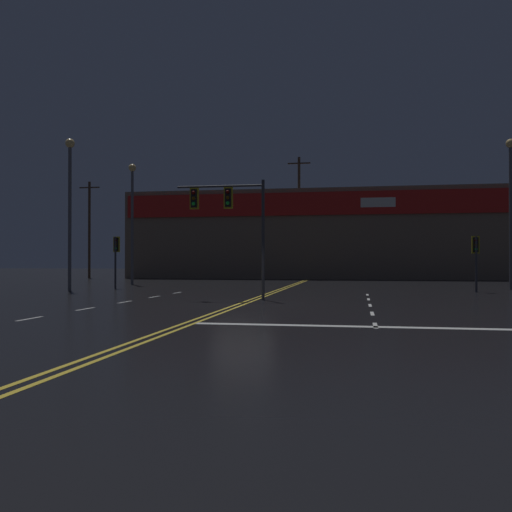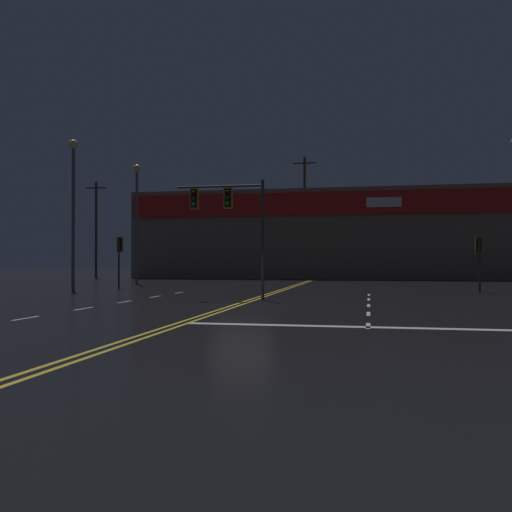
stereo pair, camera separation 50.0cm
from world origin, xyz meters
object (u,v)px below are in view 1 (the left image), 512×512
(traffic_signal_median, at_px, (227,209))
(streetlight_median_approach, at_px, (70,193))
(traffic_signal_corner_northeast, at_px, (476,251))
(streetlight_near_left, at_px, (132,207))
(streetlight_near_right, at_px, (511,193))
(traffic_signal_corner_northwest, at_px, (116,250))

(traffic_signal_median, bearing_deg, streetlight_median_approach, 151.42)
(traffic_signal_corner_northeast, relative_size, streetlight_near_left, 0.35)
(traffic_signal_corner_northeast, xyz_separation_m, streetlight_near_left, (-23.27, 6.58, 3.49))
(traffic_signal_corner_northeast, relative_size, streetlight_near_right, 0.34)
(streetlight_near_left, bearing_deg, traffic_signal_median, -54.21)
(traffic_signal_median, relative_size, traffic_signal_corner_northwest, 1.64)
(traffic_signal_corner_northeast, distance_m, streetlight_near_right, 5.77)
(traffic_signal_corner_northwest, bearing_deg, streetlight_near_left, 103.47)
(traffic_signal_corner_northeast, xyz_separation_m, streetlight_near_right, (2.74, 3.55, 3.63))
(streetlight_near_right, bearing_deg, traffic_signal_corner_northeast, -127.70)
(traffic_signal_median, relative_size, traffic_signal_corner_northeast, 1.71)
(traffic_signal_median, bearing_deg, traffic_signal_corner_northwest, 136.69)
(traffic_signal_corner_northeast, bearing_deg, traffic_signal_corner_northwest, 179.03)
(traffic_signal_corner_northeast, xyz_separation_m, streetlight_median_approach, (-23.48, -2.43, 3.50))
(traffic_signal_median, relative_size, streetlight_near_left, 0.60)
(streetlight_near_right, xyz_separation_m, streetlight_median_approach, (-26.22, -5.97, -0.14))
(streetlight_near_left, xyz_separation_m, streetlight_median_approach, (-0.21, -9.01, 0.01))
(traffic_signal_median, xyz_separation_m, streetlight_near_left, (-10.83, 15.02, 1.67))
(streetlight_near_left, height_order, streetlight_near_right, streetlight_near_right)
(traffic_signal_corner_northeast, height_order, streetlight_median_approach, streetlight_median_approach)
(traffic_signal_corner_northwest, bearing_deg, traffic_signal_corner_northeast, -0.97)
(traffic_signal_corner_northwest, xyz_separation_m, streetlight_near_left, (-1.49, 6.22, 3.38))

